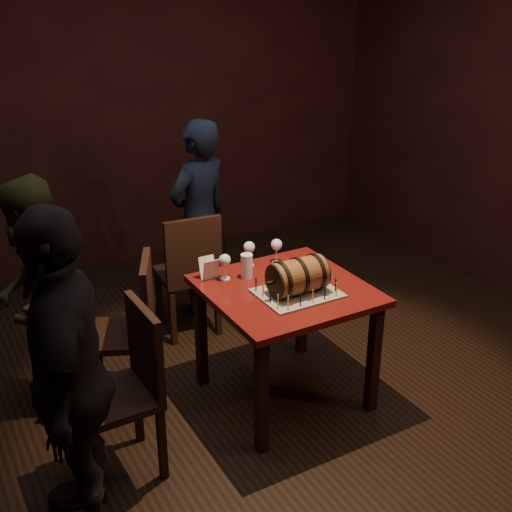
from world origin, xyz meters
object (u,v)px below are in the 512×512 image
pint_of_ale (247,266)px  person_left_front (69,378)px  barrel_cake (298,276)px  wine_glass_right (277,246)px  chair_back (190,269)px  person_back (199,219)px  pub_table (285,304)px  chair_left_rear (132,324)px  chair_left_front (129,382)px  wine_glass_left (225,261)px  wine_glass_mid (249,248)px  person_left_rear (36,300)px

pint_of_ale → person_left_front: size_ratio=0.09×
barrel_cake → wine_glass_right: barrel_cake is taller
pint_of_ale → chair_back: size_ratio=0.16×
chair_back → person_back: (0.24, 0.34, 0.23)m
pub_table → chair_left_rear: bearing=152.3°
person_left_front → chair_left_front: bearing=145.1°
barrel_cake → wine_glass_left: (-0.27, 0.38, 0.00)m
wine_glass_left → wine_glass_mid: (0.22, 0.10, -0.00)m
barrel_cake → chair_left_front: bearing=-178.2°
wine_glass_left → pint_of_ale: size_ratio=1.07×
pub_table → chair_left_front: size_ratio=0.97×
person_left_rear → pub_table: bearing=86.3°
pub_table → person_left_front: bearing=-164.3°
barrel_cake → wine_glass_mid: barrel_cake is taller
person_back → person_left_rear: person_back is taller
barrel_cake → wine_glass_left: 0.47m
wine_glass_right → chair_back: (-0.32, 0.65, -0.35)m
pub_table → barrel_cake: 0.25m
pub_table → chair_back: (-0.18, 0.97, -0.12)m
wine_glass_left → person_left_rear: 1.10m
pub_table → wine_glass_mid: bearing=95.2°
chair_left_front → person_left_rear: size_ratio=0.65×
wine_glass_left → chair_back: size_ratio=0.17×
chair_left_front → person_left_rear: (-0.27, 0.76, 0.20)m
wine_glass_left → wine_glass_mid: size_ratio=1.00×
wine_glass_right → person_back: (-0.08, 0.99, -0.12)m
person_left_rear → chair_back: bearing=129.7°
wine_glass_right → pint_of_ale: 0.29m
barrel_cake → wine_glass_right: (0.12, 0.43, 0.00)m
barrel_cake → person_back: person_back is taller
wine_glass_right → chair_left_front: bearing=-158.0°
pint_of_ale → person_left_front: person_left_front is taller
wine_glass_left → chair_left_rear: bearing=164.8°
person_back → chair_left_rear: bearing=27.3°
chair_back → person_back: 0.47m
wine_glass_mid → person_back: bearing=84.3°
pint_of_ale → chair_left_front: (-0.89, -0.37, -0.30)m
barrel_cake → pint_of_ale: bearing=113.0°
pint_of_ale → person_back: size_ratio=0.10×
pint_of_ale → chair_left_rear: (-0.67, 0.19, -0.30)m
chair_left_rear → chair_left_front: same height
person_back → wine_glass_mid: bearing=65.6°
pint_of_ale → wine_glass_mid: bearing=56.1°
wine_glass_left → wine_glass_right: bearing=7.9°
wine_glass_left → person_back: size_ratio=0.11×
pint_of_ale → person_left_front: bearing=-153.4°
chair_back → wine_glass_left: bearing=-96.0°
barrel_cake → person_back: size_ratio=0.25×
chair_back → person_back: bearing=54.7°
wine_glass_right → person_left_front: (-1.49, -0.71, -0.06)m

